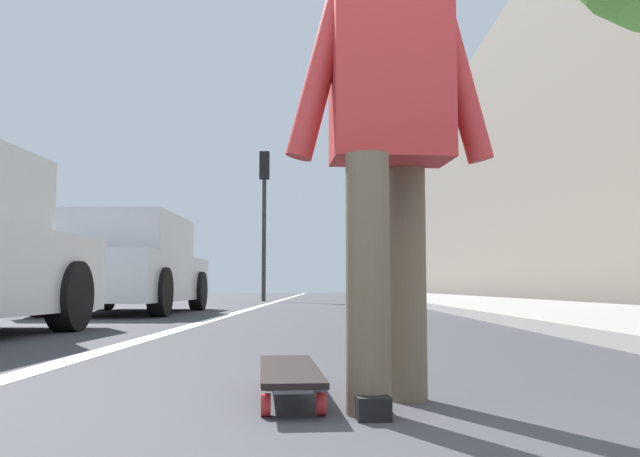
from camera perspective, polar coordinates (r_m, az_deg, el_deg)
The scene contains 8 objects.
ground_plane at distance 10.91m, azimuth 0.16°, elevation -6.98°, with size 80.00×80.00×0.00m, color #38383D.
lane_stripe_white at distance 20.96m, azimuth -3.31°, elevation -5.97°, with size 52.00×0.16×0.01m, color silver.
sidewalk_curb at distance 19.22m, azimuth 10.88°, elevation -5.84°, with size 52.00×3.20×0.11m, color #9E9B93.
building_facade at distance 24.12m, azimuth 15.57°, elevation 5.35°, with size 40.00×1.20×9.23m, color gray.
skateboard at distance 2.47m, azimuth -2.57°, elevation -11.91°, with size 0.86×0.28×0.11m.
skater_person at distance 2.37m, azimuth 5.77°, elevation 8.35°, with size 0.48×0.72×1.64m.
parked_car_mid at distance 11.00m, azimuth -15.59°, elevation -3.03°, with size 4.33×1.86×1.49m.
traffic_light at distance 19.92m, azimuth -4.65°, elevation 2.58°, with size 0.33×0.28×4.32m.
Camera 1 is at (-0.91, -0.06, 0.39)m, focal length 38.52 mm.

